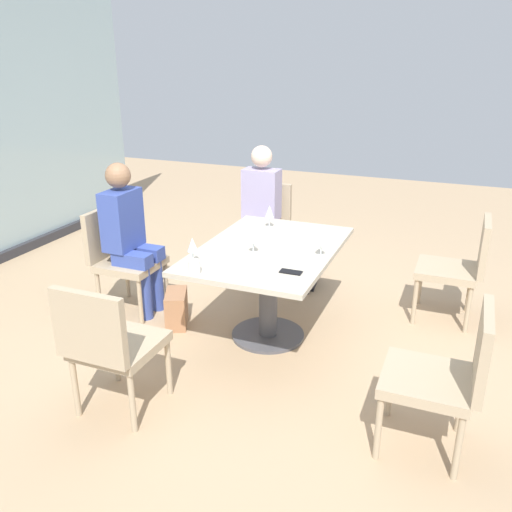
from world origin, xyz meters
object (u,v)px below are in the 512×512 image
at_px(dining_table_main, 269,269).
at_px(wine_glass_2, 321,238).
at_px(chair_front_right, 461,263).
at_px(chair_far_left, 109,341).
at_px(wine_glass_3, 269,212).
at_px(handbag_0, 301,274).
at_px(cell_phone_on_table, 291,272).
at_px(coffee_cup, 194,267).
at_px(handbag_1, 176,309).
at_px(chair_far_right, 263,223).
at_px(wine_glass_0, 253,236).
at_px(handbag_2, 308,271).
at_px(chair_near_window, 120,254).
at_px(person_far_right, 259,206).
at_px(wine_glass_1, 192,245).
at_px(chair_front_left, 447,372).
at_px(person_near_window, 129,232).

xyz_separation_m(dining_table_main, wine_glass_2, (-0.03, -0.40, 0.30)).
xyz_separation_m(chair_front_right, chair_far_left, (-2.07, 1.84, 0.00)).
height_order(wine_glass_3, handbag_0, wine_glass_3).
distance_m(chair_front_right, wine_glass_2, 1.31).
height_order(wine_glass_3, cell_phone_on_table, wine_glass_3).
height_order(coffee_cup, cell_phone_on_table, coffee_cup).
height_order(wine_glass_2, handbag_1, wine_glass_2).
height_order(chair_far_right, wine_glass_0, wine_glass_0).
xyz_separation_m(chair_far_left, wine_glass_2, (1.20, -0.92, 0.37)).
distance_m(wine_glass_3, handbag_0, 0.90).
bearing_deg(handbag_2, wine_glass_2, -167.46).
relative_size(chair_near_window, person_far_right, 0.69).
bearing_deg(wine_glass_1, handbag_2, -13.00).
bearing_deg(coffee_cup, chair_near_window, 58.74).
bearing_deg(chair_near_window, chair_far_left, -147.25).
bearing_deg(cell_phone_on_table, handbag_2, 11.24).
relative_size(chair_near_window, handbag_1, 2.90).
bearing_deg(chair_front_left, chair_near_window, 72.43).
relative_size(chair_far_right, chair_far_left, 1.00).
bearing_deg(chair_front_left, handbag_0, 37.03).
bearing_deg(chair_front_left, chair_far_right, 41.62).
xyz_separation_m(dining_table_main, chair_far_right, (1.23, 0.52, -0.07)).
relative_size(dining_table_main, person_near_window, 1.11).
bearing_deg(cell_phone_on_table, coffee_cup, 112.75).
xyz_separation_m(wine_glass_0, coffee_cup, (-0.48, 0.21, -0.09)).
distance_m(dining_table_main, chair_front_right, 1.56).
distance_m(cell_phone_on_table, handbag_1, 1.24).
xyz_separation_m(chair_far_left, person_near_window, (1.23, 0.68, 0.20)).
height_order(chair_near_window, wine_glass_2, wine_glass_2).
bearing_deg(chair_near_window, wine_glass_3, -68.67).
bearing_deg(handbag_1, chair_near_window, 55.68).
height_order(person_near_window, handbag_1, person_near_window).
xyz_separation_m(chair_front_right, handbag_0, (0.14, 1.36, -0.36)).
distance_m(wine_glass_2, coffee_cup, 0.91).
bearing_deg(person_near_window, cell_phone_on_table, -104.50).
height_order(chair_front_left, chair_far_left, same).
relative_size(wine_glass_2, handbag_2, 0.62).
bearing_deg(wine_glass_3, chair_far_left, 168.03).
xyz_separation_m(chair_far_left, handbag_2, (2.30, -0.52, -0.36)).
bearing_deg(chair_front_right, wine_glass_3, 104.52).
xyz_separation_m(chair_far_right, wine_glass_0, (-1.39, -0.46, 0.37)).
bearing_deg(wine_glass_0, wine_glass_3, 9.81).
distance_m(chair_near_window, handbag_0, 1.64).
distance_m(chair_near_window, cell_phone_on_table, 1.68).
height_order(chair_far_left, cell_phone_on_table, chair_far_left).
height_order(chair_near_window, cell_phone_on_table, chair_near_window).
distance_m(chair_far_right, handbag_2, 0.65).
bearing_deg(chair_front_right, cell_phone_on_table, 140.29).
xyz_separation_m(wine_glass_2, cell_phone_on_table, (-0.36, 0.10, -0.13)).
relative_size(coffee_cup, cell_phone_on_table, 0.62).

